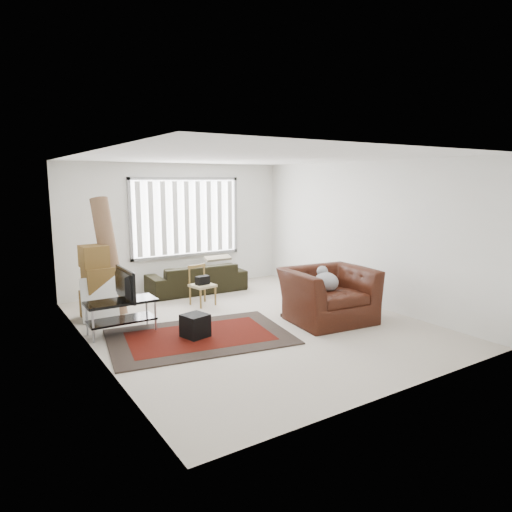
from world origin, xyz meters
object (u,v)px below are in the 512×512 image
at_px(moving_boxes, 97,284).
at_px(side_chair, 202,283).
at_px(tv_stand, 121,310).
at_px(armchair, 328,291).
at_px(sofa, 197,274).

xyz_separation_m(moving_boxes, side_chair, (1.86, -0.25, -0.16)).
relative_size(tv_stand, armchair, 0.70).
height_order(tv_stand, moving_boxes, moving_boxes).
xyz_separation_m(sofa, side_chair, (-0.36, -0.98, 0.03)).
distance_m(moving_boxes, armchair, 3.95).
distance_m(side_chair, armchair, 2.45).
height_order(moving_boxes, side_chair, moving_boxes).
height_order(sofa, armchair, armchair).
height_order(tv_stand, armchair, armchair).
bearing_deg(armchair, side_chair, 129.80).
xyz_separation_m(tv_stand, armchair, (3.12, -1.24, 0.13)).
relative_size(sofa, side_chair, 2.71).
distance_m(sofa, side_chair, 1.05).
bearing_deg(sofa, armchair, 111.09).
height_order(moving_boxes, armchair, moving_boxes).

